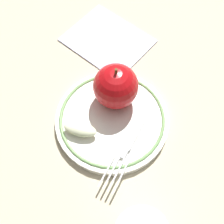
% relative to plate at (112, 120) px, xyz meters
% --- Properties ---
extents(ground_plane, '(2.00, 2.00, 0.00)m').
position_rel_plate_xyz_m(ground_plane, '(0.01, 0.01, -0.01)').
color(ground_plane, '#B8AC8E').
extents(plate, '(0.20, 0.20, 0.02)m').
position_rel_plate_xyz_m(plate, '(0.00, 0.00, 0.00)').
color(plate, white).
rests_on(plate, ground_plane).
extents(apple_red_whole, '(0.08, 0.08, 0.09)m').
position_rel_plate_xyz_m(apple_red_whole, '(-0.04, -0.01, 0.05)').
color(apple_red_whole, '#B10D12').
rests_on(apple_red_whole, plate).
extents(apple_slice_front, '(0.03, 0.06, 0.02)m').
position_rel_plate_xyz_m(apple_slice_front, '(0.04, -0.04, 0.02)').
color(apple_slice_front, '#E6EEC0').
rests_on(apple_slice_front, plate).
extents(fork, '(0.17, 0.03, 0.00)m').
position_rel_plate_xyz_m(fork, '(0.03, 0.04, 0.01)').
color(fork, silver).
rests_on(fork, plate).
extents(napkin_folded, '(0.17, 0.19, 0.01)m').
position_rel_plate_xyz_m(napkin_folded, '(-0.17, -0.08, -0.01)').
color(napkin_folded, silver).
rests_on(napkin_folded, ground_plane).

